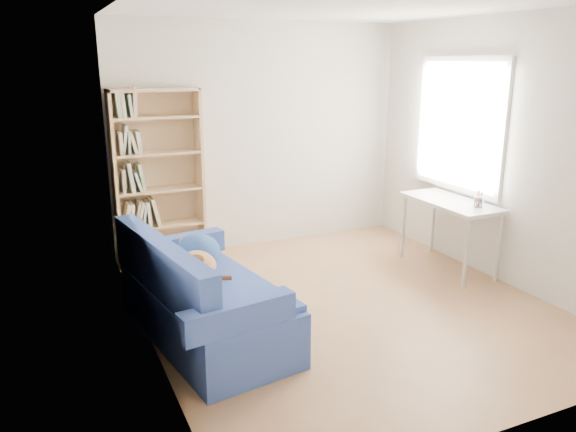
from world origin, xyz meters
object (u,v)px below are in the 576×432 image
object	(u,v)px
sofa	(200,298)
desk	(450,208)
bookshelf	(159,185)
pen_cup	(479,201)

from	to	relation	value
sofa	desk	distance (m)	2.88
desk	bookshelf	bearing A→B (deg)	151.35
bookshelf	pen_cup	world-z (taller)	bookshelf
desk	sofa	bearing A→B (deg)	-171.63
bookshelf	pen_cup	distance (m)	3.34
sofa	desk	world-z (taller)	sofa
sofa	bookshelf	bearing A→B (deg)	78.01
desk	pen_cup	size ratio (longest dim) A/B	6.36
desk	pen_cup	xyz separation A→B (m)	(0.07, -0.32, 0.15)
sofa	bookshelf	world-z (taller)	bookshelf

